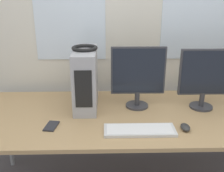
% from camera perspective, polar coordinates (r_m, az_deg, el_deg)
% --- Properties ---
extents(wall_back, '(8.00, 0.07, 2.70)m').
position_cam_1_polar(wall_back, '(2.38, 4.64, 14.39)').
color(wall_back, beige).
rests_on(wall_back, ground_plane).
extents(desk, '(2.47, 0.93, 0.72)m').
position_cam_1_polar(desk, '(2.00, 5.81, -6.93)').
color(desk, tan).
rests_on(desk, ground_plane).
extents(pc_tower, '(0.17, 0.46, 0.45)m').
position_cam_1_polar(pc_tower, '(2.02, -5.73, 1.59)').
color(pc_tower, '#9E9EA3').
rests_on(pc_tower, desk).
extents(headphones, '(0.19, 0.19, 0.03)m').
position_cam_1_polar(headphones, '(1.96, -5.98, 8.25)').
color(headphones, black).
rests_on(headphones, pc_tower).
extents(monitor_main, '(0.41, 0.18, 0.48)m').
position_cam_1_polar(monitor_main, '(2.00, 5.62, 2.43)').
color(monitor_main, '#333338').
rests_on(monitor_main, desk).
extents(monitor_right_near, '(0.39, 0.18, 0.47)m').
position_cam_1_polar(monitor_right_near, '(2.09, 19.54, 1.92)').
color(monitor_right_near, '#333338').
rests_on(monitor_right_near, desk).
extents(keyboard, '(0.47, 0.16, 0.02)m').
position_cam_1_polar(keyboard, '(1.74, 6.04, -9.52)').
color(keyboard, silver).
rests_on(keyboard, desk).
extents(mouse, '(0.06, 0.10, 0.04)m').
position_cam_1_polar(mouse, '(1.82, 15.67, -8.63)').
color(mouse, '#2D2D2D').
rests_on(mouse, desk).
extents(cell_phone, '(0.09, 0.14, 0.01)m').
position_cam_1_polar(cell_phone, '(1.84, -13.05, -8.48)').
color(cell_phone, '#232328').
rests_on(cell_phone, desk).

